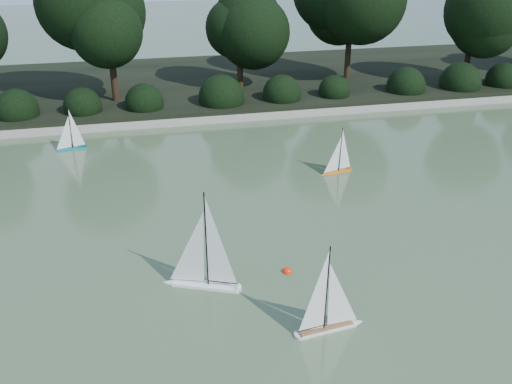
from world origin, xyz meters
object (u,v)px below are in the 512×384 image
sailboat_orange (336,166)px  sailboat_white_a (199,271)px  sailboat_white_b (332,315)px  sailboat_teal (69,143)px  race_buoy (287,272)px

sailboat_orange → sailboat_white_a: bearing=-133.9°
sailboat_white_b → sailboat_orange: 5.66m
sailboat_teal → sailboat_white_b: bearing=-64.1°
sailboat_teal → race_buoy: sailboat_teal is taller
race_buoy → sailboat_white_b: bearing=-82.7°
sailboat_white_a → sailboat_orange: bearing=46.1°
sailboat_white_b → sailboat_orange: (2.02, 5.29, -0.04)m
sailboat_white_a → sailboat_teal: sailboat_white_a is taller
sailboat_white_a → sailboat_teal: bearing=109.2°
sailboat_orange → sailboat_teal: size_ratio=1.00×
sailboat_white_b → sailboat_teal: sailboat_white_b is taller
sailboat_white_b → sailboat_white_a: bearing=138.4°
sailboat_white_b → race_buoy: bearing=97.3°
sailboat_white_b → race_buoy: sailboat_white_b is taller
sailboat_teal → race_buoy: 7.72m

